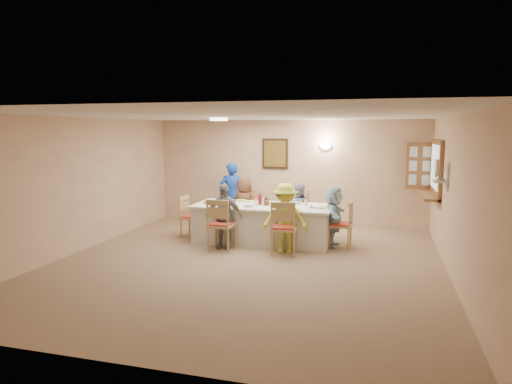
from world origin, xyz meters
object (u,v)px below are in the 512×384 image
(chair_right_end, at_px, (340,224))
(chair_front_left, at_px, (222,224))
(chair_left_end, at_px, (192,217))
(diner_front_right, at_px, (285,218))
(diner_back_right, at_px, (298,210))
(diner_back_left, at_px, (244,205))
(caregiver, at_px, (232,195))
(chair_front_right, at_px, (284,227))
(desk_fan, at_px, (439,172))
(chair_back_right, at_px, (299,213))
(serving_hatch, at_px, (436,169))
(dining_table, at_px, (263,223))
(condiment_ketchup, at_px, (260,198))
(diner_right_end, at_px, (334,217))
(chair_back_left, at_px, (246,211))
(diner_front_left, at_px, (224,216))

(chair_right_end, bearing_deg, chair_front_left, -66.22)
(chair_left_end, xyz_separation_m, diner_front_right, (2.15, -0.68, 0.21))
(chair_left_end, bearing_deg, diner_back_right, -66.27)
(chair_right_end, distance_m, diner_back_left, 2.26)
(chair_left_end, bearing_deg, diner_back_left, -48.22)
(diner_back_right, height_order, diner_front_right, diner_front_right)
(caregiver, bearing_deg, chair_front_right, 112.51)
(chair_left_end, relative_size, diner_front_right, 0.68)
(desk_fan, xyz_separation_m, chair_back_right, (-2.61, 1.36, -1.06))
(serving_hatch, relative_size, chair_right_end, 1.64)
(serving_hatch, bearing_deg, dining_table, -166.65)
(diner_back_right, distance_m, caregiver, 1.73)
(chair_front_left, distance_m, diner_front_right, 1.22)
(chair_front_left, height_order, chair_right_end, chair_front_left)
(diner_back_right, height_order, condiment_ketchup, diner_back_right)
(diner_right_end, bearing_deg, dining_table, 88.79)
(caregiver, xyz_separation_m, condiment_ketchup, (0.97, -1.10, 0.12))
(chair_back_left, xyz_separation_m, caregiver, (-0.45, 0.35, 0.29))
(diner_front_right, xyz_separation_m, diner_right_end, (0.82, 0.68, -0.05))
(dining_table, distance_m, chair_back_left, 1.00)
(serving_hatch, height_order, diner_back_right, serving_hatch)
(chair_left_end, bearing_deg, chair_back_left, -43.72)
(chair_left_end, xyz_separation_m, caregiver, (0.50, 1.15, 0.32))
(diner_back_left, relative_size, diner_right_end, 1.05)
(diner_back_left, relative_size, condiment_ketchup, 4.81)
(chair_front_left, xyz_separation_m, diner_front_right, (1.20, 0.12, 0.15))
(chair_back_left, xyz_separation_m, condiment_ketchup, (0.52, -0.75, 0.42))
(diner_back_right, height_order, caregiver, caregiver)
(dining_table, bearing_deg, desk_fan, -9.92)
(dining_table, height_order, diner_front_left, diner_front_left)
(desk_fan, xyz_separation_m, dining_table, (-3.21, 0.56, -1.17))
(serving_hatch, xyz_separation_m, diner_right_end, (-1.90, -0.79, -0.90))
(chair_front_left, height_order, diner_back_left, diner_back_left)
(chair_front_left, distance_m, chair_front_right, 1.20)
(chair_front_right, relative_size, diner_front_right, 0.78)
(dining_table, relative_size, diner_right_end, 2.34)
(diner_right_end, height_order, condiment_ketchup, diner_right_end)
(dining_table, relative_size, chair_back_left, 2.96)
(serving_hatch, bearing_deg, desk_fan, -94.66)
(condiment_ketchup, bearing_deg, diner_back_left, 129.84)
(chair_front_left, height_order, diner_right_end, diner_right_end)
(desk_fan, relative_size, chair_back_right, 0.31)
(dining_table, height_order, condiment_ketchup, condiment_ketchup)
(diner_back_left, height_order, diner_front_right, diner_front_right)
(diner_back_left, bearing_deg, chair_back_left, -78.11)
(chair_back_left, bearing_deg, dining_table, -49.66)
(chair_front_left, xyz_separation_m, chair_right_end, (2.15, 0.80, -0.04))
(chair_right_end, relative_size, diner_back_right, 0.80)
(chair_front_left, distance_m, chair_right_end, 2.29)
(chair_back_left, distance_m, diner_front_right, 1.91)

